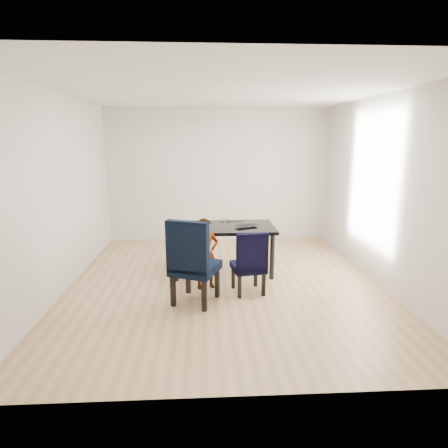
{
  "coord_description": "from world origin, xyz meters",
  "views": [
    {
      "loc": [
        -0.3,
        -5.19,
        2.08
      ],
      "look_at": [
        0.0,
        0.2,
        0.85
      ],
      "focal_mm": 30.0,
      "sensor_mm": 36.0,
      "label": 1
    }
  ],
  "objects": [
    {
      "name": "cable_tangle",
      "position": [
        0.07,
        0.8,
        0.75
      ],
      "size": [
        0.18,
        0.18,
        0.01
      ],
      "primitive_type": "torus",
      "rotation": [
        0.0,
        0.0,
        0.19
      ],
      "color": "black",
      "rests_on": "dining_table"
    },
    {
      "name": "floor",
      "position": [
        0.0,
        0.0,
        -0.01
      ],
      "size": [
        4.5,
        5.0,
        0.01
      ],
      "primitive_type": "cube",
      "color": "tan",
      "rests_on": "ground"
    },
    {
      "name": "sandwich",
      "position": [
        -0.33,
        0.58,
        0.79
      ],
      "size": [
        0.17,
        0.11,
        0.06
      ],
      "primitive_type": "ellipsoid",
      "rotation": [
        0.0,
        0.0,
        -0.23
      ],
      "color": "#C38645",
      "rests_on": "plate"
    },
    {
      "name": "wall_right",
      "position": [
        2.25,
        0.0,
        1.35
      ],
      "size": [
        0.01,
        5.0,
        2.7
      ],
      "primitive_type": "cube",
      "color": "white",
      "rests_on": "ground"
    },
    {
      "name": "laptop",
      "position": [
        0.34,
        0.47,
        0.76
      ],
      "size": [
        0.43,
        0.37,
        0.03
      ],
      "primitive_type": "imported",
      "rotation": [
        0.0,
        0.0,
        3.58
      ],
      "color": "black",
      "rests_on": "dining_table"
    },
    {
      "name": "chair_left",
      "position": [
        -0.41,
        -0.61,
        0.56
      ],
      "size": [
        0.71,
        0.73,
        1.12
      ],
      "primitive_type": "cube",
      "rotation": [
        0.0,
        0.0,
        -0.4
      ],
      "color": "black",
      "rests_on": "floor"
    },
    {
      "name": "ceiling",
      "position": [
        0.0,
        0.0,
        2.71
      ],
      "size": [
        4.5,
        5.0,
        0.01
      ],
      "primitive_type": "cube",
      "color": "white",
      "rests_on": "wall_back"
    },
    {
      "name": "plate",
      "position": [
        -0.32,
        0.57,
        0.76
      ],
      "size": [
        0.25,
        0.25,
        0.01
      ],
      "primitive_type": "cylinder",
      "rotation": [
        0.0,
        0.0,
        -0.07
      ],
      "color": "white",
      "rests_on": "dining_table"
    },
    {
      "name": "dining_table",
      "position": [
        0.0,
        0.5,
        0.38
      ],
      "size": [
        1.6,
        0.9,
        0.75
      ],
      "primitive_type": "cube",
      "color": "black",
      "rests_on": "floor"
    },
    {
      "name": "wall_left",
      "position": [
        -2.25,
        0.0,
        1.35
      ],
      "size": [
        0.01,
        5.0,
        2.7
      ],
      "primitive_type": "cube",
      "color": "silver",
      "rests_on": "ground"
    },
    {
      "name": "wall_back",
      "position": [
        0.0,
        2.5,
        1.35
      ],
      "size": [
        4.5,
        0.01,
        2.7
      ],
      "primitive_type": "cube",
      "color": "silver",
      "rests_on": "ground"
    },
    {
      "name": "chair_right",
      "position": [
        0.3,
        -0.34,
        0.44
      ],
      "size": [
        0.49,
        0.51,
        0.88
      ],
      "primitive_type": "cube",
      "rotation": [
        0.0,
        0.0,
        0.17
      ],
      "color": "black",
      "rests_on": "floor"
    },
    {
      "name": "wall_front",
      "position": [
        0.0,
        -2.5,
        1.35
      ],
      "size": [
        4.5,
        0.01,
        2.7
      ],
      "primitive_type": "cube",
      "color": "white",
      "rests_on": "ground"
    },
    {
      "name": "child",
      "position": [
        -0.27,
        -0.15,
        0.5
      ],
      "size": [
        0.42,
        0.34,
        1.01
      ],
      "primitive_type": "imported",
      "rotation": [
        0.0,
        0.0,
        0.29
      ],
      "color": "#D04011",
      "rests_on": "floor"
    }
  ]
}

